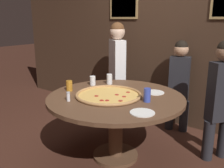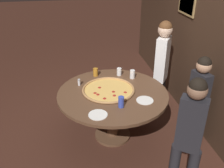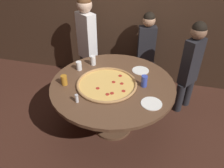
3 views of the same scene
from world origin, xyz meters
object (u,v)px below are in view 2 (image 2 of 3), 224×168
(drink_cup_near_left, at_px, (121,102))
(diner_far_right, at_px, (191,127))
(giant_pizza, at_px, (108,90))
(white_plate_beside_cup, at_px, (98,115))
(drink_cup_centre_back, at_px, (119,72))
(diner_far_left, at_px, (198,96))
(dining_table, at_px, (113,101))
(drink_cup_front_edge, at_px, (96,72))
(white_plate_far_back, at_px, (145,100))
(diner_side_right, at_px, (162,61))
(condiment_shaker, at_px, (79,82))
(drink_cup_near_right, at_px, (132,74))

(drink_cup_near_left, xyz_separation_m, diner_far_right, (0.56, 0.64, -0.05))
(giant_pizza, height_order, white_plate_beside_cup, giant_pizza)
(drink_cup_centre_back, xyz_separation_m, diner_far_left, (0.77, 0.92, -0.07))
(white_plate_beside_cup, distance_m, diner_far_left, 1.40)
(dining_table, bearing_deg, drink_cup_front_edge, -163.49)
(diner_far_right, bearing_deg, drink_cup_front_edge, -24.49)
(drink_cup_near_left, height_order, white_plate_far_back, drink_cup_near_left)
(giant_pizza, height_order, white_plate_far_back, giant_pizza)
(giant_pizza, xyz_separation_m, diner_side_right, (-0.59, 0.99, 0.10))
(white_plate_far_back, height_order, white_plate_beside_cup, same)
(condiment_shaker, bearing_deg, drink_cup_near_right, 95.84)
(condiment_shaker, bearing_deg, diner_far_right, 42.36)
(dining_table, height_order, drink_cup_near_left, drink_cup_near_left)
(drink_cup_near_right, xyz_separation_m, condiment_shaker, (0.08, -0.80, -0.02))
(drink_cup_near_left, height_order, diner_side_right, diner_side_right)
(drink_cup_front_edge, bearing_deg, drink_cup_centre_back, 82.52)
(dining_table, xyz_separation_m, drink_cup_near_left, (0.37, 0.03, 0.21))
(drink_cup_near_left, bearing_deg, condiment_shaker, -144.58)
(white_plate_beside_cup, height_order, condiment_shaker, condiment_shaker)
(white_plate_beside_cup, bearing_deg, drink_cup_near_left, 111.93)
(white_plate_beside_cup, bearing_deg, drink_cup_front_edge, 174.24)
(drink_cup_centre_back, bearing_deg, white_plate_far_back, 12.10)
(giant_pizza, relative_size, diner_far_right, 0.54)
(white_plate_beside_cup, xyz_separation_m, diner_side_right, (-1.15, 1.21, 0.11))
(giant_pizza, height_order, drink_cup_front_edge, drink_cup_front_edge)
(drink_cup_near_left, bearing_deg, white_plate_beside_cup, -68.07)
(condiment_shaker, xyz_separation_m, diner_far_right, (1.21, 1.10, -0.02))
(dining_table, bearing_deg, white_plate_far_back, 52.05)
(giant_pizza, xyz_separation_m, white_plate_beside_cup, (0.55, -0.22, -0.01))
(dining_table, relative_size, drink_cup_centre_back, 12.81)
(condiment_shaker, bearing_deg, drink_cup_near_left, 35.42)
(giant_pizza, bearing_deg, diner_far_right, 36.18)
(diner_side_right, distance_m, diner_far_left, 0.95)
(drink_cup_near_right, bearing_deg, white_plate_beside_cup, -36.53)
(dining_table, height_order, condiment_shaker, condiment_shaker)
(drink_cup_near_left, distance_m, diner_side_right, 1.37)
(drink_cup_near_right, height_order, drink_cup_near_left, drink_cup_near_left)
(dining_table, bearing_deg, drink_cup_near_right, 134.98)
(dining_table, relative_size, drink_cup_front_edge, 12.28)
(drink_cup_front_edge, bearing_deg, diner_side_right, 95.46)
(giant_pizza, height_order, drink_cup_near_left, drink_cup_near_left)
(giant_pizza, height_order, condiment_shaker, condiment_shaker)
(drink_cup_near_right, relative_size, white_plate_far_back, 0.59)
(condiment_shaker, distance_m, diner_side_right, 1.42)
(white_plate_beside_cup, bearing_deg, condiment_shaker, -168.07)
(drink_cup_front_edge, height_order, condiment_shaker, drink_cup_front_edge)
(diner_far_left, bearing_deg, diner_far_right, 132.48)
(giant_pizza, distance_m, drink_cup_near_right, 0.52)
(white_plate_far_back, height_order, condiment_shaker, condiment_shaker)
(drink_cup_near_right, bearing_deg, diner_side_right, 116.78)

